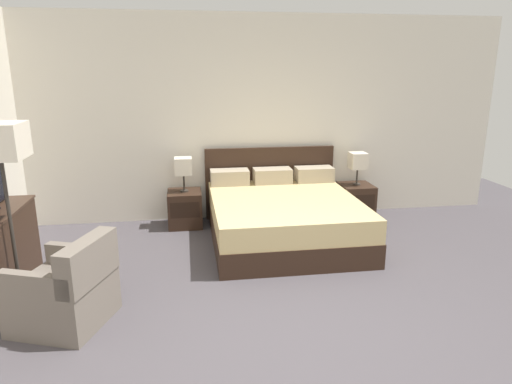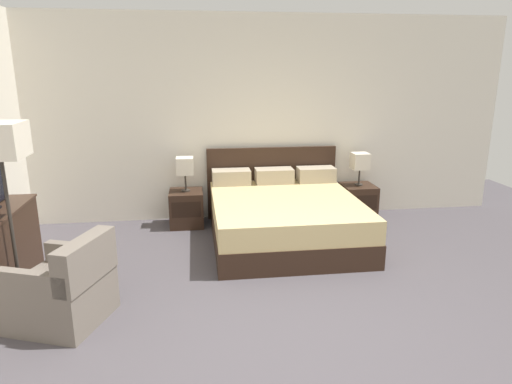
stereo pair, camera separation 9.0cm
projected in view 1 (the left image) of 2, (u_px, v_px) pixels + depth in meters
ground_plane at (308, 341)px, 3.58m from camera, size 9.67×9.67×0.00m
wall_back at (250, 119)px, 6.32m from camera, size 7.24×0.06×2.79m
bed at (283, 216)px, 5.67m from camera, size 1.83×2.02×1.01m
nightstand_left at (185, 209)px, 6.17m from camera, size 0.45×0.47×0.48m
nightstand_right at (356, 201)px, 6.53m from camera, size 0.45×0.47×0.48m
table_lamp_left at (183, 167)px, 6.02m from camera, size 0.23×0.23×0.46m
table_lamp_right at (358, 161)px, 6.38m from camera, size 0.23×0.23×0.46m
armchair_by_window at (67, 292)px, 3.78m from camera, size 0.89×0.88×0.76m
floor_lamp at (0, 150)px, 3.76m from camera, size 0.39×0.39×1.65m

